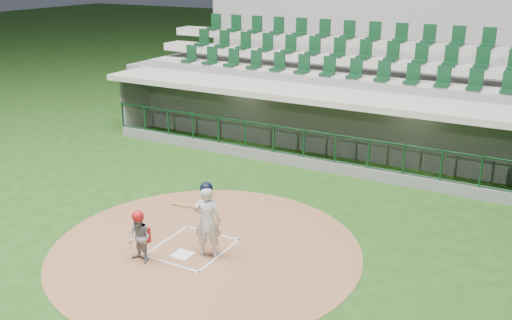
{
  "coord_description": "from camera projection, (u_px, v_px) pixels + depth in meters",
  "views": [
    {
      "loc": [
        6.97,
        -9.97,
        6.31
      ],
      "look_at": [
        0.1,
        2.6,
        1.3
      ],
      "focal_mm": 40.0,
      "sensor_mm": 36.0,
      "label": 1
    }
  ],
  "objects": [
    {
      "name": "seating_deck",
      "position": [
        357.0,
        95.0,
        22.06
      ],
      "size": [
        17.0,
        6.72,
        5.15
      ],
      "color": "slate",
      "rests_on": "ground"
    },
    {
      "name": "catcher",
      "position": [
        139.0,
        237.0,
        12.44
      ],
      "size": [
        0.63,
        0.53,
        1.23
      ],
      "color": "gray",
      "rests_on": "dirt_circle"
    },
    {
      "name": "home_plate",
      "position": [
        182.0,
        255.0,
        12.91
      ],
      "size": [
        0.43,
        0.43,
        0.02
      ],
      "primitive_type": "cube",
      "color": "white",
      "rests_on": "dirt_circle"
    },
    {
      "name": "dugout_structure",
      "position": [
        328.0,
        125.0,
        19.63
      ],
      "size": [
        16.4,
        3.7,
        3.0
      ],
      "color": "gray",
      "rests_on": "ground"
    },
    {
      "name": "dirt_circle",
      "position": [
        206.0,
        249.0,
        13.19
      ],
      "size": [
        7.2,
        7.2,
        0.01
      ],
      "primitive_type": "cylinder",
      "color": "brown",
      "rests_on": "ground"
    },
    {
      "name": "batter",
      "position": [
        207.0,
        220.0,
        12.61
      ],
      "size": [
        0.9,
        0.94,
        1.77
      ],
      "color": "silver",
      "rests_on": "dirt_circle"
    },
    {
      "name": "ground",
      "position": [
        200.0,
        243.0,
        13.5
      ],
      "size": [
        120.0,
        120.0,
        0.0
      ],
      "primitive_type": "plane",
      "color": "#1B4012",
      "rests_on": "ground"
    },
    {
      "name": "batter_box_chalk",
      "position": [
        193.0,
        247.0,
        13.24
      ],
      "size": [
        1.55,
        1.8,
        0.01
      ],
      "color": "silver",
      "rests_on": "ground"
    }
  ]
}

